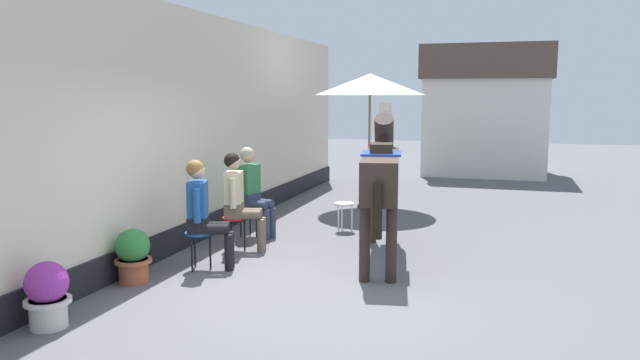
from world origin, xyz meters
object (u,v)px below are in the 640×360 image
at_px(flower_planter_middle, 133,255).
at_px(cafe_parasol, 370,85).
at_px(seated_visitor_far, 252,187).
at_px(flower_planter_near, 47,294).
at_px(satchel_bag, 269,216).
at_px(seated_visitor_near, 203,209).
at_px(spare_stool_white, 344,206).
at_px(seated_visitor_middle, 239,196).
at_px(saddled_horse_center, 382,173).

xyz_separation_m(flower_planter_middle, cafe_parasol, (1.60, 5.50, 2.03)).
distance_m(seated_visitor_far, flower_planter_near, 4.08).
bearing_deg(satchel_bag, seated_visitor_near, 22.08).
bearing_deg(spare_stool_white, seated_visitor_far, -147.66).
bearing_deg(seated_visitor_near, satchel_bag, 95.96).
bearing_deg(seated_visitor_middle, flower_planter_near, -99.10).
distance_m(cafe_parasol, spare_stool_white, 2.90).
bearing_deg(seated_visitor_middle, saddled_horse_center, 5.63).
height_order(cafe_parasol, satchel_bag, cafe_parasol).
bearing_deg(flower_planter_near, seated_visitor_middle, 80.90).
xyz_separation_m(seated_visitor_far, satchel_bag, (-0.18, 1.12, -0.68)).
bearing_deg(seated_visitor_far, seated_visitor_middle, -79.33).
bearing_deg(saddled_horse_center, cafe_parasol, 104.86).
bearing_deg(flower_planter_near, satchel_bag, 88.05).
bearing_deg(cafe_parasol, seated_visitor_near, -102.59).
relative_size(seated_visitor_near, seated_visitor_middle, 1.00).
distance_m(seated_visitor_near, seated_visitor_middle, 1.00).
xyz_separation_m(saddled_horse_center, cafe_parasol, (-0.95, 3.57, 1.20)).
height_order(flower_planter_middle, satchel_bag, flower_planter_middle).
height_order(seated_visitor_near, flower_planter_near, seated_visitor_near).
relative_size(seated_visitor_far, cafe_parasol, 0.54).
bearing_deg(flower_planter_middle, cafe_parasol, 73.79).
height_order(seated_visitor_near, cafe_parasol, cafe_parasol).
distance_m(seated_visitor_middle, spare_stool_white, 2.01).
height_order(seated_visitor_middle, spare_stool_white, seated_visitor_middle).
distance_m(flower_planter_middle, cafe_parasol, 6.08).
bearing_deg(seated_visitor_middle, seated_visitor_near, -91.54).
relative_size(seated_visitor_far, satchel_bag, 4.96).
distance_m(seated_visitor_middle, seated_visitor_far, 0.86).
distance_m(cafe_parasol, satchel_bag, 3.20).
height_order(cafe_parasol, spare_stool_white, cafe_parasol).
height_order(seated_visitor_near, satchel_bag, seated_visitor_near).
relative_size(flower_planter_middle, satchel_bag, 2.29).
relative_size(seated_visitor_far, flower_planter_middle, 2.17).
height_order(seated_visitor_near, seated_visitor_far, same).
distance_m(saddled_horse_center, flower_planter_middle, 3.30).
relative_size(seated_visitor_near, spare_stool_white, 3.02).
distance_m(flower_planter_near, cafe_parasol, 7.42).
height_order(saddled_horse_center, cafe_parasol, cafe_parasol).
xyz_separation_m(seated_visitor_near, saddled_horse_center, (2.01, 1.20, 0.38)).
bearing_deg(cafe_parasol, spare_stool_white, -88.38).
relative_size(saddled_horse_center, flower_planter_middle, 4.65).
xyz_separation_m(seated_visitor_middle, spare_stool_white, (1.10, 1.64, -0.38)).
xyz_separation_m(seated_visitor_middle, flower_planter_near, (-0.51, -3.19, -0.44)).
relative_size(flower_planter_near, flower_planter_middle, 1.00).
relative_size(seated_visitor_far, flower_planter_near, 2.17).
bearing_deg(flower_planter_middle, satchel_bag, 86.51).
height_order(flower_planter_near, satchel_bag, flower_planter_near).
bearing_deg(flower_planter_near, cafe_parasol, 77.45).
height_order(seated_visitor_middle, cafe_parasol, cafe_parasol).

